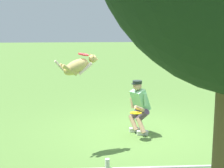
{
  "coord_description": "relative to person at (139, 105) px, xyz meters",
  "views": [
    {
      "loc": [
        1.14,
        8.1,
        2.78
      ],
      "look_at": [
        0.66,
        0.38,
        1.3
      ],
      "focal_mm": 57.3,
      "sensor_mm": 36.0,
      "label": 1
    }
  ],
  "objects": [
    {
      "name": "frisbee_held",
      "position": [
        0.12,
        0.37,
        -0.09
      ],
      "size": [
        0.31,
        0.31,
        0.04
      ],
      "primitive_type": "cylinder",
      "rotation": [
        0.0,
        0.07,
        4.54
      ],
      "color": "yellow",
      "rests_on": "person"
    },
    {
      "name": "ground_plane",
      "position": [
        0.01,
        0.05,
        -0.7
      ],
      "size": [
        60.0,
        60.0,
        0.0
      ],
      "primitive_type": "plane",
      "color": "#527935"
    },
    {
      "name": "frisbee_flying",
      "position": [
        1.28,
        0.8,
        1.3
      ],
      "size": [
        0.26,
        0.26,
        0.06
      ],
      "primitive_type": "cylinder",
      "rotation": [
        -0.18,
        0.0,
        1.41
      ],
      "color": "red"
    },
    {
      "name": "dog",
      "position": [
        1.39,
        0.9,
        1.07
      ],
      "size": [
        0.91,
        0.52,
        0.48
      ],
      "rotation": [
        0.0,
        0.0,
        3.59
      ],
      "color": "tan"
    },
    {
      "name": "person",
      "position": [
        0.0,
        0.0,
        0.0
      ],
      "size": [
        0.55,
        0.71,
        1.29
      ],
      "rotation": [
        0.0,
        0.0,
        0.59
      ],
      "color": "silver",
      "rests_on": "ground_plane"
    }
  ]
}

